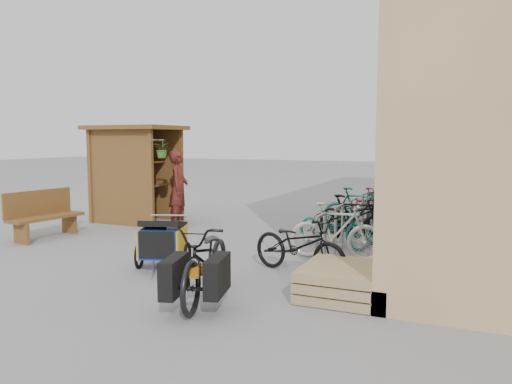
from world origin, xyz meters
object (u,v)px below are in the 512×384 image
at_px(child_trailer, 163,240).
at_px(bike_1, 336,231).
at_px(pallet_stack, 342,281).
at_px(bike_7, 377,206).
at_px(kiosk, 133,160).
at_px(shopping_carts, 411,194).
at_px(cargo_bike, 206,261).
at_px(person_kiosk, 179,188).
at_px(bike_0, 299,245).
at_px(bike_2, 334,226).
at_px(bike_4, 355,216).
at_px(bike_5, 358,210).
at_px(bench, 43,214).
at_px(bike_3, 352,220).
at_px(bike_6, 372,207).

relative_size(child_trailer, bike_1, 0.88).
height_order(pallet_stack, bike_7, bike_7).
bearing_deg(kiosk, shopping_carts, 31.84).
relative_size(cargo_bike, person_kiosk, 1.14).
relative_size(bike_0, bike_7, 1.17).
distance_m(bike_2, bike_4, 1.22).
bearing_deg(bike_5, bike_1, -168.11).
bearing_deg(bike_1, bike_5, -1.59).
bearing_deg(shopping_carts, bike_0, -97.12).
bearing_deg(cargo_bike, bike_0, 53.93).
height_order(bench, bike_7, bench).
xyz_separation_m(bike_2, bike_7, (0.29, 2.98, 0.03)).
bearing_deg(bike_7, bike_1, -162.35).
relative_size(bike_1, bike_3, 1.00).
relative_size(bike_1, bike_6, 0.88).
bearing_deg(bike_2, shopping_carts, 5.58).
distance_m(bike_0, bike_5, 3.90).
height_order(cargo_bike, bike_6, cargo_bike).
bearing_deg(bike_4, bench, 127.97).
bearing_deg(kiosk, bike_2, -9.62).
bearing_deg(bike_4, cargo_bike, -176.60).
distance_m(kiosk, pallet_stack, 7.50).
distance_m(bench, child_trailer, 3.85).
bearing_deg(bike_7, child_trailer, 174.80).
relative_size(shopping_carts, bike_7, 1.04).
bearing_deg(kiosk, child_trailer, -47.45).
xyz_separation_m(child_trailer, person_kiosk, (-1.88, 3.45, 0.44)).
distance_m(bench, person_kiosk, 3.02).
height_order(pallet_stack, child_trailer, child_trailer).
xyz_separation_m(bike_5, bike_6, (0.19, 0.69, -0.01)).
xyz_separation_m(bike_0, bike_3, (0.25, 2.46, 0.04)).
distance_m(kiosk, bike_3, 5.79).
distance_m(pallet_stack, bike_0, 1.22).
bearing_deg(bike_5, person_kiosk, 111.17).
xyz_separation_m(person_kiosk, bike_1, (4.27, -1.75, -0.42)).
distance_m(kiosk, bike_6, 5.97).
height_order(kiosk, bike_5, kiosk).
bearing_deg(bike_5, child_trailer, 161.38).
bearing_deg(bike_5, kiosk, 106.28).
xyz_separation_m(kiosk, bike_1, (5.68, -1.89, -1.06)).
distance_m(shopping_carts, bike_1, 5.82).
distance_m(shopping_carts, cargo_bike, 8.76).
distance_m(kiosk, bike_4, 5.65).
bearing_deg(bike_3, pallet_stack, -171.66).
relative_size(kiosk, bike_1, 1.53).
bearing_deg(bike_4, kiosk, 105.67).
relative_size(kiosk, bike_0, 1.44).
distance_m(shopping_carts, bike_6, 2.44).
bearing_deg(child_trailer, bike_0, -5.78).
relative_size(bench, child_trailer, 1.14).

